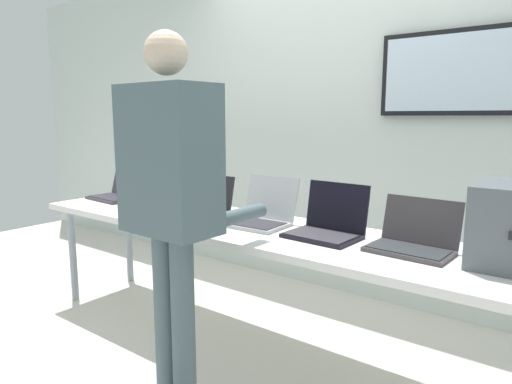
{
  "coord_description": "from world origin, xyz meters",
  "views": [
    {
      "loc": [
        1.56,
        -2.0,
        1.35
      ],
      "look_at": [
        -0.03,
        0.1,
        0.91
      ],
      "focal_mm": 31.98,
      "sensor_mm": 36.0,
      "label": 1
    }
  ],
  "objects_px": {
    "laptop_station_3": "(262,214)",
    "laptop_station_5": "(413,239)",
    "laptop_station_4": "(327,225)",
    "workbench": "(250,233)",
    "laptop_station_1": "(160,197)",
    "laptop_station_0": "(118,192)",
    "coffee_mug": "(127,208)",
    "person": "(172,186)",
    "laptop_station_2": "(204,205)"
  },
  "relations": [
    {
      "from": "laptop_station_5",
      "to": "coffee_mug",
      "type": "distance_m",
      "value": 1.73
    },
    {
      "from": "workbench",
      "to": "laptop_station_4",
      "type": "bearing_deg",
      "value": 6.34
    },
    {
      "from": "person",
      "to": "coffee_mug",
      "type": "relative_size",
      "value": 19.67
    },
    {
      "from": "laptop_station_0",
      "to": "laptop_station_2",
      "type": "height_order",
      "value": "laptop_station_2"
    },
    {
      "from": "workbench",
      "to": "laptop_station_2",
      "type": "bearing_deg",
      "value": 171.83
    },
    {
      "from": "person",
      "to": "workbench",
      "type": "bearing_deg",
      "value": 93.25
    },
    {
      "from": "laptop_station_2",
      "to": "person",
      "type": "height_order",
      "value": "person"
    },
    {
      "from": "laptop_station_2",
      "to": "laptop_station_1",
      "type": "bearing_deg",
      "value": 176.73
    },
    {
      "from": "workbench",
      "to": "person",
      "type": "xyz_separation_m",
      "value": [
        0.04,
        -0.62,
        0.35
      ]
    },
    {
      "from": "laptop_station_0",
      "to": "laptop_station_3",
      "type": "height_order",
      "value": "laptop_station_3"
    },
    {
      "from": "workbench",
      "to": "laptop_station_2",
      "type": "relative_size",
      "value": 9.37
    },
    {
      "from": "laptop_station_0",
      "to": "laptop_station_4",
      "type": "xyz_separation_m",
      "value": [
        1.78,
        -0.01,
        0.01
      ]
    },
    {
      "from": "workbench",
      "to": "laptop_station_1",
      "type": "xyz_separation_m",
      "value": [
        -0.87,
        0.09,
        0.1
      ]
    },
    {
      "from": "laptop_station_2",
      "to": "laptop_station_5",
      "type": "relative_size",
      "value": 0.87
    },
    {
      "from": "laptop_station_2",
      "to": "laptop_station_3",
      "type": "xyz_separation_m",
      "value": [
        0.45,
        0.0,
        0.0
      ]
    },
    {
      "from": "laptop_station_2",
      "to": "laptop_station_4",
      "type": "height_order",
      "value": "laptop_station_4"
    },
    {
      "from": "laptop_station_5",
      "to": "person",
      "type": "xyz_separation_m",
      "value": [
        -0.87,
        -0.68,
        0.25
      ]
    },
    {
      "from": "laptop_station_3",
      "to": "laptop_station_4",
      "type": "height_order",
      "value": "laptop_station_4"
    },
    {
      "from": "workbench",
      "to": "laptop_station_3",
      "type": "distance_m",
      "value": 0.13
    },
    {
      "from": "laptop_station_4",
      "to": "coffee_mug",
      "type": "bearing_deg",
      "value": -166.53
    },
    {
      "from": "laptop_station_0",
      "to": "laptop_station_1",
      "type": "xyz_separation_m",
      "value": [
        0.44,
        0.02,
        0.0
      ]
    },
    {
      "from": "laptop_station_1",
      "to": "laptop_station_2",
      "type": "relative_size",
      "value": 1.16
    },
    {
      "from": "workbench",
      "to": "laptop_station_0",
      "type": "relative_size",
      "value": 7.79
    },
    {
      "from": "workbench",
      "to": "laptop_station_3",
      "type": "xyz_separation_m",
      "value": [
        0.03,
        0.06,
        0.11
      ]
    },
    {
      "from": "workbench",
      "to": "person",
      "type": "relative_size",
      "value": 1.82
    },
    {
      "from": "laptop_station_3",
      "to": "laptop_station_5",
      "type": "height_order",
      "value": "laptop_station_3"
    },
    {
      "from": "laptop_station_0",
      "to": "laptop_station_4",
      "type": "height_order",
      "value": "laptop_station_4"
    },
    {
      "from": "laptop_station_3",
      "to": "coffee_mug",
      "type": "xyz_separation_m",
      "value": [
        -0.83,
        -0.31,
        -0.02
      ]
    },
    {
      "from": "person",
      "to": "laptop_station_1",
      "type": "bearing_deg",
      "value": 141.96
    },
    {
      "from": "laptop_station_2",
      "to": "laptop_station_4",
      "type": "distance_m",
      "value": 0.88
    },
    {
      "from": "laptop_station_4",
      "to": "person",
      "type": "distance_m",
      "value": 0.84
    },
    {
      "from": "laptop_station_0",
      "to": "person",
      "type": "bearing_deg",
      "value": -27.0
    },
    {
      "from": "workbench",
      "to": "laptop_station_1",
      "type": "relative_size",
      "value": 8.06
    },
    {
      "from": "laptop_station_2",
      "to": "person",
      "type": "relative_size",
      "value": 0.19
    },
    {
      "from": "laptop_station_3",
      "to": "laptop_station_4",
      "type": "relative_size",
      "value": 0.95
    },
    {
      "from": "person",
      "to": "laptop_station_4",
      "type": "bearing_deg",
      "value": 57.42
    },
    {
      "from": "workbench",
      "to": "laptop_station_2",
      "type": "distance_m",
      "value": 0.43
    },
    {
      "from": "laptop_station_2",
      "to": "workbench",
      "type": "bearing_deg",
      "value": -8.17
    },
    {
      "from": "coffee_mug",
      "to": "person",
      "type": "bearing_deg",
      "value": -24.12
    },
    {
      "from": "laptop_station_0",
      "to": "person",
      "type": "relative_size",
      "value": 0.23
    },
    {
      "from": "laptop_station_1",
      "to": "laptop_station_0",
      "type": "bearing_deg",
      "value": -177.38
    },
    {
      "from": "laptop_station_0",
      "to": "laptop_station_5",
      "type": "height_order",
      "value": "laptop_station_0"
    },
    {
      "from": "laptop_station_3",
      "to": "laptop_station_4",
      "type": "xyz_separation_m",
      "value": [
        0.43,
        -0.01,
        0.0
      ]
    },
    {
      "from": "laptop_station_3",
      "to": "laptop_station_2",
      "type": "bearing_deg",
      "value": -179.82
    },
    {
      "from": "workbench",
      "to": "laptop_station_0",
      "type": "bearing_deg",
      "value": 177.15
    },
    {
      "from": "laptop_station_1",
      "to": "laptop_station_5",
      "type": "height_order",
      "value": "laptop_station_1"
    },
    {
      "from": "person",
      "to": "laptop_station_5",
      "type": "bearing_deg",
      "value": 38.0
    },
    {
      "from": "workbench",
      "to": "laptop_station_1",
      "type": "bearing_deg",
      "value": 174.36
    },
    {
      "from": "laptop_station_1",
      "to": "laptop_station_4",
      "type": "xyz_separation_m",
      "value": [
        1.33,
        -0.03,
        0.01
      ]
    },
    {
      "from": "laptop_station_4",
      "to": "laptop_station_0",
      "type": "bearing_deg",
      "value": 179.56
    }
  ]
}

